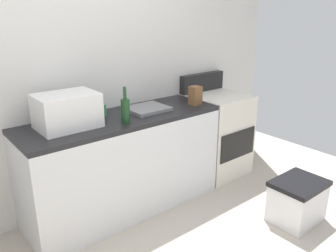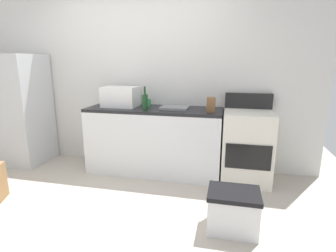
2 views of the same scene
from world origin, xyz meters
The scene contains 9 objects.
wall_back centered at (0.00, 1.55, 1.30)m, with size 5.00×0.10×2.60m, color silver.
kitchen_counter centered at (0.30, 1.20, 0.45)m, with size 1.80×0.60×0.90m.
stove_oven centered at (1.52, 1.21, 0.47)m, with size 0.60×0.61×1.10m.
microwave centered at (-0.18, 1.23, 1.04)m, with size 0.46×0.34×0.27m, color white.
sink_basin centered at (0.58, 1.22, 0.92)m, with size 0.36×0.32×0.03m, color slate.
wine_bottle centered at (0.23, 1.03, 1.01)m, with size 0.07×0.07×0.30m.
coffee_mug centered at (0.18, 1.33, 0.95)m, with size 0.08×0.08×0.10m, color #338C4C.
knife_block centered at (1.06, 1.08, 0.99)m, with size 0.10×0.10×0.18m, color brown.
storage_bin centered at (1.36, 0.07, 0.19)m, with size 0.46×0.36×0.38m.
Camera 1 is at (-1.17, -1.23, 1.78)m, focal length 36.44 mm.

